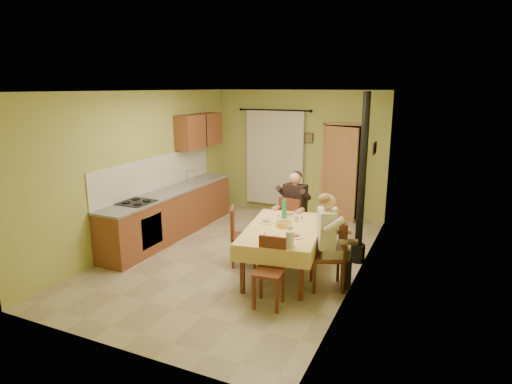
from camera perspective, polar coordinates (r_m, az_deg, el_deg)
The scene contains 17 objects.
floor at distance 7.53m, azimuth -2.07°, elevation -8.50°, with size 4.00×6.00×0.01m, color tan.
room_shell at distance 7.04m, azimuth -2.20°, elevation 5.32°, with size 4.04×6.04×2.82m.
kitchen_run at distance 8.54m, azimuth -11.21°, elevation -2.62°, with size 0.64×3.64×1.56m.
upper_cabinets at distance 9.39m, azimuth -7.56°, elevation 8.15°, with size 0.35×1.40×0.70m, color brown.
curtain at distance 9.97m, azimuth 2.48°, elevation 4.60°, with size 1.70×0.07×2.22m.
doorway at distance 9.54m, azimuth 11.35°, elevation 2.63°, with size 0.96×0.35×2.15m.
dining_table at distance 6.73m, azimuth 3.61°, elevation -7.82°, with size 1.40×2.01×0.76m.
tableware at distance 6.49m, azimuth 3.68°, elevation -4.57°, with size 0.89×1.57×0.33m.
chair_far at distance 7.81m, azimuth 4.98°, elevation -5.42°, with size 0.46×0.46×0.97m.
chair_near at distance 5.84m, azimuth 1.74°, elevation -12.32°, with size 0.41×0.41×0.93m.
chair_right at distance 6.40m, azimuth 9.58°, elevation -10.03°, with size 0.61×0.61×1.03m.
chair_left at distance 7.10m, azimuth -1.72°, elevation -7.40°, with size 0.54×0.54×0.97m.
man_far at distance 7.65m, azimuth 5.12°, elevation -1.23°, with size 0.62×0.51×1.39m.
man_right at distance 6.19m, azimuth 9.65°, elevation -5.05°, with size 0.60×0.65×1.39m.
stove_flue at distance 7.17m, azimuth 13.79°, elevation -1.40°, with size 0.24×0.24×2.80m.
picture_back at distance 9.70m, azimuth 7.08°, elevation 7.16°, with size 0.19×0.03×0.23m, color black.
picture_right at distance 7.58m, azimuth 15.53°, elevation 5.67°, with size 0.03×0.31×0.21m, color brown.
Camera 1 is at (3.12, -6.23, 2.86)m, focal length 30.00 mm.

